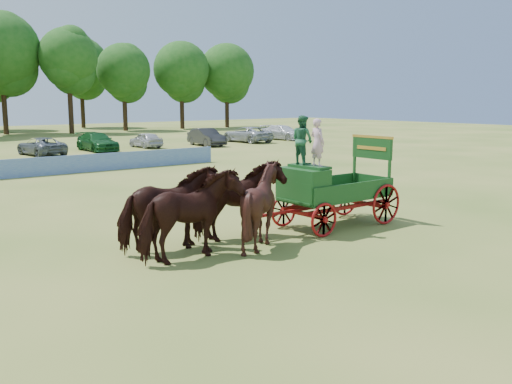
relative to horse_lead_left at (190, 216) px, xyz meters
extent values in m
plane|color=#9D9147|center=(1.79, 1.54, -1.21)|extent=(160.00, 160.00, 0.00)
imported|color=black|center=(0.00, 0.00, 0.00)|extent=(2.95, 1.52, 2.42)
imported|color=black|center=(0.00, 1.10, 0.00)|extent=(2.93, 1.46, 2.42)
imported|color=black|center=(2.40, 0.00, 0.00)|extent=(2.45, 2.24, 2.42)
imported|color=black|center=(2.40, 1.10, 0.00)|extent=(2.93, 1.46, 2.42)
cube|color=#9A0F0F|center=(4.60, 0.55, -0.61)|extent=(0.12, 2.00, 0.12)
cube|color=#9A0F0F|center=(7.60, 0.55, -0.61)|extent=(0.12, 2.00, 0.12)
cube|color=#9A0F0F|center=(6.10, 0.00, -0.49)|extent=(3.80, 0.10, 0.12)
cube|color=#9A0F0F|center=(6.10, 1.10, -0.49)|extent=(3.80, 0.10, 0.12)
cube|color=#9A0F0F|center=(3.70, 0.55, -0.46)|extent=(2.80, 0.09, 0.09)
cube|color=#194D1A|center=(6.10, 0.55, -0.21)|extent=(3.80, 1.80, 0.10)
cube|color=#194D1A|center=(6.10, -0.33, 0.09)|extent=(3.80, 0.06, 0.55)
cube|color=#194D1A|center=(6.10, 1.43, 0.09)|extent=(3.80, 0.06, 0.55)
cube|color=#194D1A|center=(7.98, 0.55, 0.09)|extent=(0.06, 1.80, 0.55)
cube|color=#194D1A|center=(4.60, 0.55, 0.34)|extent=(0.85, 1.70, 1.05)
cube|color=#194D1A|center=(4.85, 0.55, 0.91)|extent=(0.55, 1.50, 0.08)
cube|color=#194D1A|center=(4.22, 0.55, 0.14)|extent=(0.10, 1.60, 0.65)
cube|color=#194D1A|center=(4.40, 0.55, -0.16)|extent=(0.55, 1.60, 0.06)
cube|color=#194D1A|center=(7.90, -0.25, 0.74)|extent=(0.08, 0.08, 1.80)
cube|color=#194D1A|center=(7.90, 1.35, 0.74)|extent=(0.08, 0.08, 1.80)
cube|color=#194D1A|center=(7.90, 0.55, 1.34)|extent=(0.07, 1.75, 0.75)
cube|color=gold|center=(7.90, 0.55, 1.74)|extent=(0.08, 1.80, 0.09)
cube|color=gold|center=(7.86, 0.55, 1.34)|extent=(0.02, 1.30, 0.12)
torus|color=#9A0F0F|center=(4.60, -0.40, -0.66)|extent=(1.09, 0.09, 1.09)
torus|color=#9A0F0F|center=(4.60, 1.50, -0.66)|extent=(1.09, 0.09, 1.09)
torus|color=#9A0F0F|center=(7.60, -0.40, -0.51)|extent=(1.39, 0.09, 1.39)
torus|color=#9A0F0F|center=(7.60, 1.50, -0.51)|extent=(1.39, 0.09, 1.39)
imported|color=#D7A4BB|center=(4.85, 0.20, 1.70)|extent=(0.36, 0.55, 1.51)
imported|color=#24613E|center=(4.85, 0.90, 1.75)|extent=(0.60, 0.77, 1.59)
cube|color=#1E4AA7|center=(0.79, 19.54, -0.68)|extent=(26.00, 0.08, 1.05)
imported|color=slate|center=(6.27, 31.36, -0.53)|extent=(2.74, 5.08, 1.35)
imported|color=#144C1E|center=(11.07, 32.15, -0.46)|extent=(2.14, 5.16, 1.49)
imported|color=#B2B2B7|center=(15.73, 32.61, -0.53)|extent=(1.63, 3.98, 1.35)
imported|color=#262628|center=(20.98, 30.89, -0.42)|extent=(2.14, 4.93, 1.58)
imported|color=#999EA5|center=(26.48, 31.99, -0.44)|extent=(2.83, 5.65, 1.54)
imported|color=silver|center=(31.48, 32.29, -0.46)|extent=(2.63, 5.36, 1.50)
cylinder|color=#382314|center=(11.34, 59.76, 1.48)|extent=(0.60, 0.60, 5.38)
sphere|color=#184C14|center=(11.34, 59.76, 8.71)|extent=(9.05, 9.05, 9.05)
cylinder|color=#382314|center=(18.15, 56.53, 1.30)|extent=(0.60, 0.60, 5.02)
sphere|color=#184C14|center=(18.15, 56.53, 8.04)|extent=(7.01, 7.01, 7.01)
cylinder|color=#382314|center=(26.07, 58.11, 0.95)|extent=(0.60, 0.60, 4.31)
sphere|color=#184C14|center=(26.07, 58.11, 6.73)|extent=(7.04, 7.04, 7.04)
cylinder|color=#382314|center=(34.56, 57.59, 1.04)|extent=(0.60, 0.60, 4.50)
sphere|color=#184C14|center=(34.56, 57.59, 7.08)|extent=(7.78, 7.78, 7.78)
cylinder|color=#382314|center=(41.93, 56.95, 1.02)|extent=(0.60, 0.60, 4.47)
sphere|color=#184C14|center=(41.93, 56.95, 7.02)|extent=(8.06, 8.06, 8.06)
cylinder|color=#382314|center=(24.63, 69.04, 1.22)|extent=(0.60, 0.60, 4.85)
sphere|color=#184C14|center=(24.63, 69.04, 7.73)|extent=(8.15, 8.15, 8.15)
camera|label=1|loc=(-7.83, -12.66, 3.08)|focal=40.00mm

